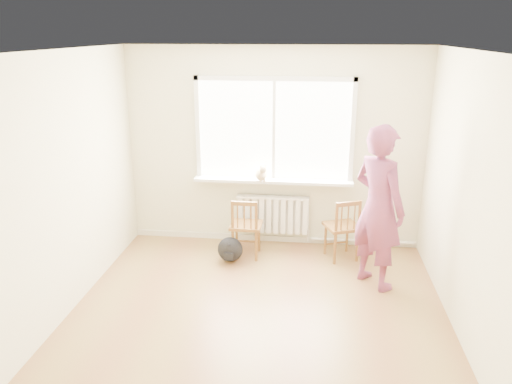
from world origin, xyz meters
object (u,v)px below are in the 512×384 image
(chair_right, at_px, (343,229))
(cat, at_px, (261,173))
(chair_left, at_px, (246,228))
(backpack, at_px, (230,249))
(person, at_px, (379,207))

(chair_right, height_order, cat, cat)
(chair_left, distance_m, cat, 0.76)
(backpack, bearing_deg, chair_right, 9.10)
(chair_right, relative_size, backpack, 2.54)
(chair_left, bearing_deg, person, 161.75)
(person, relative_size, backpack, 5.84)
(person, bearing_deg, chair_right, -12.94)
(chair_left, height_order, cat, cat)
(person, bearing_deg, cat, 16.21)
(chair_left, height_order, backpack, chair_left)
(chair_right, height_order, person, person)
(chair_left, distance_m, person, 1.78)
(cat, xyz_separation_m, backpack, (-0.35, -0.53, -0.89))
(chair_right, relative_size, person, 0.44)
(person, xyz_separation_m, backpack, (-1.78, 0.39, -0.79))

